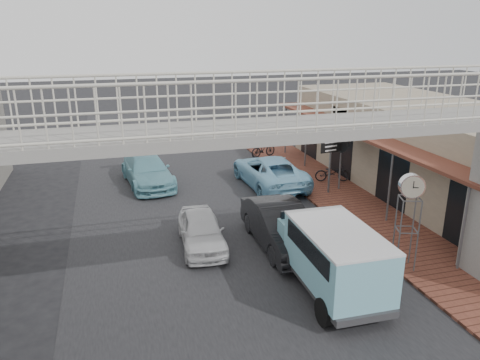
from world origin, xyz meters
TOP-DOWN VIEW (x-y plane):
  - ground at (0.00, 0.00)m, footprint 120.00×120.00m
  - road_strip at (0.00, 0.00)m, footprint 10.00×60.00m
  - sidewalk at (6.50, 3.00)m, footprint 3.00×40.00m
  - shophouse_row at (10.97, 4.00)m, footprint 7.20×18.00m
  - footbridge at (0.00, -4.00)m, footprint 16.40×2.40m
  - white_hatchback at (-0.50, 0.94)m, footprint 1.69×3.71m
  - dark_sedan at (2.16, 0.23)m, footprint 1.62×4.63m
  - angkot_curb at (4.00, 6.63)m, footprint 2.66×5.39m
  - angkot_far at (-1.67, 8.43)m, footprint 2.53×5.09m
  - angkot_van at (2.50, -3.05)m, footprint 2.00×4.25m
  - motorcycle_near at (7.10, 6.11)m, footprint 1.79×1.04m
  - motorcycle_far at (5.30, 11.40)m, footprint 1.72×0.93m
  - street_clock at (5.30, -2.42)m, footprint 0.80×0.74m
  - arrow_sign at (6.88, 4.78)m, footprint 1.71×1.12m

SIDE VIEW (x-z plane):
  - ground at x=0.00m, z-range 0.00..0.00m
  - road_strip at x=0.00m, z-range 0.00..0.01m
  - sidewalk at x=6.50m, z-range 0.00..0.10m
  - motorcycle_near at x=7.10m, z-range 0.10..0.99m
  - motorcycle_far at x=5.30m, z-range 0.10..1.09m
  - white_hatchback at x=-0.50m, z-range 0.00..1.23m
  - angkot_far at x=-1.67m, z-range 0.00..1.42m
  - angkot_curb at x=4.00m, z-range 0.00..1.47m
  - dark_sedan at x=2.16m, z-range 0.00..1.53m
  - angkot_van at x=2.50m, z-range 0.28..2.35m
  - shophouse_row at x=10.97m, z-range 0.01..4.01m
  - arrow_sign at x=6.88m, z-range 0.98..3.83m
  - street_clock at x=5.30m, z-range 1.11..4.19m
  - footbridge at x=0.00m, z-range 0.01..6.35m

